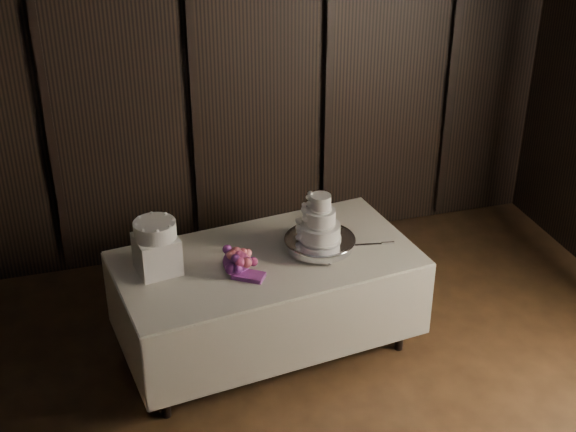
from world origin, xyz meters
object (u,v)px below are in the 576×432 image
at_px(display_table, 267,300).
at_px(small_cake, 155,230).
at_px(cake_stand, 320,244).
at_px(box_pedestal, 157,254).
at_px(wedding_cake, 317,223).
at_px(bouquet, 236,260).

bearing_deg(display_table, small_cake, 169.29).
bearing_deg(cake_stand, box_pedestal, 176.83).
distance_m(wedding_cake, box_pedestal, 1.06).
bearing_deg(wedding_cake, bouquet, -154.69).
bearing_deg(box_pedestal, small_cake, 0.00).
bearing_deg(wedding_cake, small_cake, -164.53).
bearing_deg(cake_stand, bouquet, -173.07).
distance_m(cake_stand, box_pedestal, 1.09).
height_order(display_table, box_pedestal, box_pedestal).
xyz_separation_m(cake_stand, small_cake, (-1.08, 0.06, 0.26)).
xyz_separation_m(display_table, bouquet, (-0.22, -0.09, 0.41)).
height_order(cake_stand, wedding_cake, wedding_cake).
relative_size(wedding_cake, box_pedestal, 1.26).
distance_m(wedding_cake, bouquet, 0.59).
relative_size(display_table, box_pedestal, 8.09).
bearing_deg(box_pedestal, wedding_cake, -3.98).
bearing_deg(cake_stand, display_table, 177.70).
bearing_deg(small_cake, wedding_cake, -3.98).
bearing_deg(cake_stand, wedding_cake, -150.26).
bearing_deg(wedding_cake, display_table, -165.28).
distance_m(display_table, cake_stand, 0.54).
bearing_deg(small_cake, box_pedestal, 0.00).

